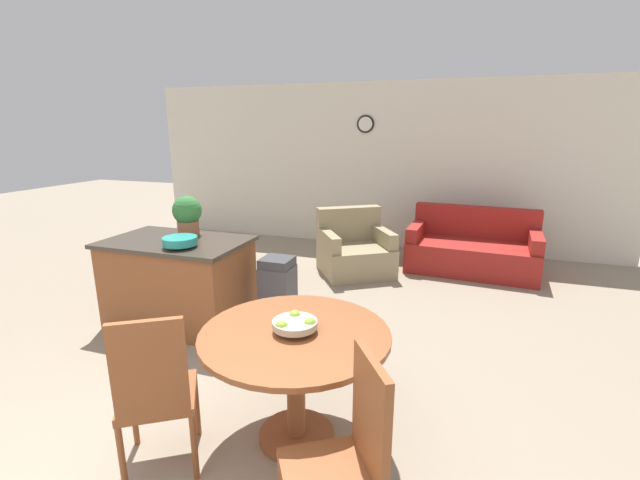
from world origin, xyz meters
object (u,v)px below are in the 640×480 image
couch (472,250)px  armchair (354,252)px  kitchen_island (179,281)px  trash_bin (278,294)px  dining_chair_near_right (347,455)px  teal_bowl (180,241)px  potted_plant (187,214)px  dining_table (295,357)px  dining_chair_near_left (155,389)px  fruit_bowl (295,324)px

couch → armchair: 1.69m
kitchen_island → trash_bin: size_ratio=1.91×
dining_chair_near_right → teal_bowl: 2.71m
dining_chair_near_right → potted_plant: bearing=14.9°
dining_table → kitchen_island: kitchen_island is taller
dining_chair_near_left → armchair: size_ratio=0.83×
dining_chair_near_right → couch: size_ratio=0.57×
trash_bin → couch: couch is taller
dining_table → teal_bowl: (-1.57, 1.03, 0.35)m
couch → kitchen_island: bearing=-132.1°
kitchen_island → potted_plant: (-0.00, 0.23, 0.66)m
dining_table → trash_bin: (-0.77, 1.44, -0.23)m
dining_chair_near_left → dining_chair_near_right: (1.16, -0.14, 0.00)m
dining_chair_near_right → armchair: 4.14m
armchair → fruit_bowl: bearing=-115.1°
fruit_bowl → couch: (1.09, 4.00, -0.52)m
dining_chair_near_left → couch: (1.74, 4.52, -0.26)m
kitchen_island → armchair: (1.32, 2.13, -0.15)m
dining_chair_near_left → armchair: (0.18, 3.87, -0.26)m
fruit_bowl → couch: size_ratio=0.15×
trash_bin → couch: bearing=54.0°
dining_chair_near_left → teal_bowl: (-0.93, 1.54, 0.40)m
dining_chair_near_right → fruit_bowl: dining_chair_near_right is taller
teal_bowl → dining_table: bearing=-33.2°
dining_chair_near_right → fruit_bowl: 0.87m
dining_chair_near_left → fruit_bowl: size_ratio=3.68×
potted_plant → fruit_bowl: bearing=-39.3°
dining_chair_near_left → kitchen_island: dining_chair_near_left is taller
fruit_bowl → trash_bin: fruit_bowl is taller
dining_chair_near_right → kitchen_island: 2.97m
trash_bin → couch: (1.86, 2.57, -0.07)m
fruit_bowl → kitchen_island: 2.20m
fruit_bowl → couch: fruit_bowl is taller
teal_bowl → couch: 4.05m
kitchen_island → teal_bowl: bearing=-44.4°
potted_plant → couch: size_ratio=0.23×
kitchen_island → teal_bowl: teal_bowl is taller
fruit_bowl → trash_bin: 1.69m
dining_chair_near_left → trash_bin: (-0.12, 1.95, -0.18)m
teal_bowl → couch: teal_bowl is taller
kitchen_island → potted_plant: potted_plant is taller
dining_chair_near_left → teal_bowl: 1.84m
couch → teal_bowl: bearing=-127.8°
trash_bin → dining_chair_near_right: bearing=-58.5°
dining_chair_near_left → couch: size_ratio=0.57×
couch → armchair: (-1.56, -0.64, 0.00)m
dining_chair_near_left → trash_bin: size_ratio=1.38×
teal_bowl → potted_plant: bearing=116.1°
dining_table → fruit_bowl: bearing=79.9°
potted_plant → dining_chair_near_right: bearing=-42.6°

